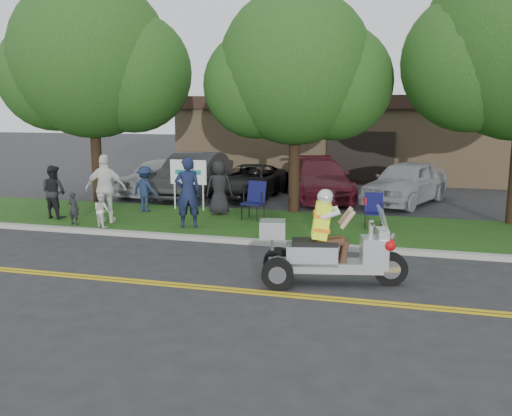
% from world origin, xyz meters
% --- Properties ---
extents(ground, '(120.00, 120.00, 0.00)m').
position_xyz_m(ground, '(0.00, 0.00, 0.00)').
color(ground, '#28282B').
rests_on(ground, ground).
extents(centerline_near, '(60.00, 0.10, 0.01)m').
position_xyz_m(centerline_near, '(0.00, -0.58, 0.01)').
color(centerline_near, gold).
rests_on(centerline_near, ground).
extents(centerline_far, '(60.00, 0.10, 0.01)m').
position_xyz_m(centerline_far, '(0.00, -0.42, 0.01)').
color(centerline_far, gold).
rests_on(centerline_far, ground).
extents(curb, '(60.00, 0.25, 0.12)m').
position_xyz_m(curb, '(0.00, 3.05, 0.06)').
color(curb, '#A8A89E').
rests_on(curb, ground).
extents(grass_verge, '(60.00, 4.00, 0.10)m').
position_xyz_m(grass_verge, '(0.00, 5.20, 0.06)').
color(grass_verge, '#184612').
rests_on(grass_verge, ground).
extents(commercial_building, '(18.00, 8.20, 4.00)m').
position_xyz_m(commercial_building, '(2.00, 18.98, 2.01)').
color(commercial_building, '#9E7F5B').
rests_on(commercial_building, ground).
extents(tree_left, '(6.62, 5.40, 7.78)m').
position_xyz_m(tree_left, '(-6.44, 7.03, 4.85)').
color(tree_left, '#332114').
rests_on(tree_left, ground).
extents(tree_mid, '(5.88, 4.80, 7.05)m').
position_xyz_m(tree_mid, '(0.55, 7.23, 4.43)').
color(tree_mid, '#332114').
rests_on(tree_mid, ground).
extents(business_sign, '(1.25, 0.06, 1.75)m').
position_xyz_m(business_sign, '(-2.90, 6.60, 1.26)').
color(business_sign, silver).
rests_on(business_sign, ground).
extents(trike_scooter, '(2.87, 1.21, 1.88)m').
position_xyz_m(trike_scooter, '(2.49, 0.34, 0.66)').
color(trike_scooter, black).
rests_on(trike_scooter, ground).
extents(lawn_chair_a, '(0.71, 0.73, 1.13)m').
position_xyz_m(lawn_chair_a, '(-0.41, 5.73, 0.74)').
color(lawn_chair_a, black).
rests_on(lawn_chair_a, grass_verge).
extents(lawn_chair_b, '(0.55, 0.57, 0.97)m').
position_xyz_m(lawn_chair_b, '(3.13, 5.40, 0.65)').
color(lawn_chair_b, black).
rests_on(lawn_chair_b, grass_verge).
extents(spectator_adult_left, '(0.85, 0.72, 1.98)m').
position_xyz_m(spectator_adult_left, '(-1.89, 4.05, 1.09)').
color(spectator_adult_left, '#151C3C').
rests_on(spectator_adult_left, grass_verge).
extents(spectator_adult_mid, '(0.88, 0.74, 1.61)m').
position_xyz_m(spectator_adult_mid, '(-6.32, 4.23, 0.91)').
color(spectator_adult_mid, black).
rests_on(spectator_adult_mid, grass_verge).
extents(spectator_adult_right, '(1.26, 0.77, 2.00)m').
position_xyz_m(spectator_adult_right, '(-4.43, 4.03, 1.10)').
color(spectator_adult_right, white).
rests_on(spectator_adult_right, grass_verge).
extents(spectator_chair_a, '(1.05, 0.75, 1.47)m').
position_xyz_m(spectator_chair_a, '(-4.15, 5.96, 0.84)').
color(spectator_chair_a, '#1A2749').
rests_on(spectator_chair_a, grass_verge).
extents(spectator_chair_b, '(0.95, 0.74, 1.71)m').
position_xyz_m(spectator_chair_b, '(-1.67, 6.10, 0.96)').
color(spectator_chair_b, black).
rests_on(spectator_chair_b, grass_verge).
extents(child_left, '(0.36, 0.25, 0.94)m').
position_xyz_m(child_left, '(-5.20, 3.54, 0.58)').
color(child_left, black).
rests_on(child_left, grass_verge).
extents(child_right, '(0.59, 0.54, 0.97)m').
position_xyz_m(child_right, '(-4.22, 3.40, 0.59)').
color(child_right, silver).
rests_on(child_right, grass_verge).
extents(parked_car_far_left, '(2.79, 4.62, 1.47)m').
position_xyz_m(parked_car_far_left, '(-5.55, 9.99, 0.74)').
color(parked_car_far_left, '#A4A7AB').
rests_on(parked_car_far_left, ground).
extents(parked_car_left, '(1.86, 5.12, 1.68)m').
position_xyz_m(parked_car_left, '(-4.08, 10.01, 0.84)').
color(parked_car_left, '#2B2B2E').
rests_on(parked_car_left, ground).
extents(parked_car_mid, '(2.48, 4.64, 1.24)m').
position_xyz_m(parked_car_mid, '(-1.87, 10.35, 0.62)').
color(parked_car_mid, black).
rests_on(parked_car_mid, ground).
extents(parked_car_right, '(3.58, 5.56, 1.50)m').
position_xyz_m(parked_car_right, '(0.80, 10.68, 0.75)').
color(parked_car_right, '#561420').
rests_on(parked_car_right, ground).
extents(parked_car_far_right, '(3.45, 4.93, 1.56)m').
position_xyz_m(parked_car_far_right, '(4.00, 10.28, 0.78)').
color(parked_car_far_right, '#A1A3A8').
rests_on(parked_car_far_right, ground).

